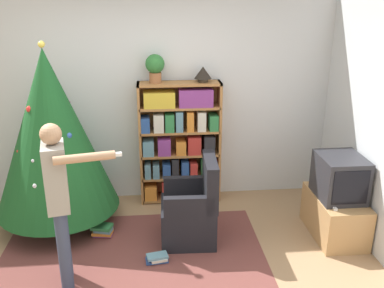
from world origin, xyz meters
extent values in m
plane|color=#9E7A56|center=(0.00, 0.00, 0.00)|extent=(14.00, 14.00, 0.00)
cube|color=silver|center=(0.00, 1.87, 1.30)|extent=(8.00, 0.10, 2.60)
cube|color=brown|center=(-0.12, 0.42, 0.00)|extent=(2.65, 1.73, 0.01)
cube|color=#A8703D|center=(-0.03, 1.67, 0.76)|extent=(0.03, 0.26, 1.51)
cube|color=#A8703D|center=(0.92, 1.67, 0.76)|extent=(0.03, 0.26, 1.51)
cube|color=#A8703D|center=(0.44, 1.67, 1.50)|extent=(0.99, 0.26, 0.03)
cube|color=#A8703D|center=(0.44, 1.79, 0.76)|extent=(0.99, 0.01, 1.51)
cube|color=#A8703D|center=(0.44, 1.67, 0.03)|extent=(0.96, 0.26, 0.03)
cube|color=orange|center=(0.07, 1.64, 0.13)|extent=(0.15, 0.20, 0.18)
cube|color=#B22D28|center=(0.28, 1.66, 0.16)|extent=(0.13, 0.24, 0.24)
cube|color=#284C93|center=(0.44, 1.63, 0.14)|extent=(0.16, 0.19, 0.19)
cube|color=gold|center=(0.62, 1.64, 0.15)|extent=(0.16, 0.21, 0.20)
cube|color=gold|center=(0.81, 1.63, 0.16)|extent=(0.14, 0.19, 0.22)
cube|color=#A8703D|center=(0.44, 1.67, 0.33)|extent=(0.96, 0.26, 0.03)
cube|color=#5B899E|center=(0.04, 1.64, 0.43)|extent=(0.07, 0.21, 0.18)
cube|color=#5B899E|center=(0.14, 1.64, 0.43)|extent=(0.08, 0.21, 0.17)
cube|color=#284C93|center=(0.27, 1.63, 0.43)|extent=(0.10, 0.19, 0.18)
cube|color=#232328|center=(0.38, 1.66, 0.46)|extent=(0.08, 0.24, 0.24)
cube|color=#284C93|center=(0.50, 1.66, 0.44)|extent=(0.09, 0.24, 0.20)
cube|color=#B22D28|center=(0.61, 1.65, 0.43)|extent=(0.09, 0.22, 0.18)
cube|color=#2D7A42|center=(0.75, 1.65, 0.46)|extent=(0.09, 0.22, 0.24)
cube|color=#B22D28|center=(0.85, 1.64, 0.45)|extent=(0.09, 0.21, 0.23)
cube|color=#A8703D|center=(0.44, 1.67, 0.62)|extent=(0.96, 0.26, 0.03)
cube|color=#5B899E|center=(0.06, 1.65, 0.73)|extent=(0.13, 0.21, 0.19)
cube|color=#843889|center=(0.25, 1.65, 0.74)|extent=(0.15, 0.23, 0.21)
cube|color=orange|center=(0.45, 1.64, 0.72)|extent=(0.12, 0.20, 0.17)
cube|color=#B22D28|center=(0.61, 1.64, 0.75)|extent=(0.16, 0.21, 0.22)
cube|color=#232328|center=(0.80, 1.66, 0.75)|extent=(0.13, 0.24, 0.22)
cube|color=#A8703D|center=(0.44, 1.67, 0.92)|extent=(0.96, 0.26, 0.03)
cube|color=#284C93|center=(0.03, 1.65, 1.02)|extent=(0.10, 0.21, 0.18)
cube|color=beige|center=(0.19, 1.65, 1.04)|extent=(0.12, 0.22, 0.21)
cube|color=#2D7A42|center=(0.32, 1.63, 1.04)|extent=(0.11, 0.19, 0.21)
cube|color=#5B899E|center=(0.44, 1.64, 1.06)|extent=(0.08, 0.20, 0.24)
cube|color=orange|center=(0.56, 1.65, 1.05)|extent=(0.08, 0.23, 0.24)
cube|color=beige|center=(0.70, 1.65, 1.05)|extent=(0.10, 0.22, 0.23)
cube|color=#2D7A42|center=(0.85, 1.64, 1.03)|extent=(0.10, 0.20, 0.19)
cube|color=#A8703D|center=(0.44, 1.67, 1.21)|extent=(0.96, 0.26, 0.03)
cube|color=gold|center=(0.21, 1.65, 1.32)|extent=(0.36, 0.23, 0.18)
cube|color=#843889|center=(0.63, 1.65, 1.33)|extent=(0.40, 0.23, 0.21)
cube|color=tan|center=(2.05, 0.67, 0.23)|extent=(0.47, 0.81, 0.46)
cube|color=#28282D|center=(2.05, 0.67, 0.69)|extent=(0.44, 0.52, 0.46)
cube|color=black|center=(2.05, 0.41, 0.69)|extent=(0.36, 0.01, 0.36)
cube|color=white|center=(1.91, 0.43, 0.47)|extent=(0.04, 0.12, 0.02)
cylinder|color=#4C3323|center=(-0.95, 1.19, 0.05)|extent=(0.36, 0.36, 0.10)
cylinder|color=brown|center=(-0.95, 1.19, 0.16)|extent=(0.08, 0.08, 0.12)
cone|color=#195123|center=(-0.95, 1.19, 1.10)|extent=(1.33, 1.33, 1.77)
sphere|color=red|center=(-1.25, 0.98, 0.97)|extent=(0.05, 0.05, 0.05)
sphere|color=#335BB2|center=(-0.73, 0.97, 1.13)|extent=(0.06, 0.06, 0.06)
sphere|color=silver|center=(-1.06, 0.74, 0.69)|extent=(0.06, 0.06, 0.06)
sphere|color=red|center=(-1.32, 1.51, 0.62)|extent=(0.05, 0.05, 0.05)
sphere|color=red|center=(-1.11, 1.05, 1.40)|extent=(0.07, 0.07, 0.07)
sphere|color=#B74C93|center=(-1.26, 1.18, 1.12)|extent=(0.04, 0.04, 0.04)
sphere|color=#B74C93|center=(-0.77, 1.30, 1.39)|extent=(0.05, 0.05, 0.05)
sphere|color=#B74C93|center=(-0.78, 1.35, 1.32)|extent=(0.05, 0.05, 0.05)
sphere|color=red|center=(-1.24, 1.66, 0.45)|extent=(0.05, 0.05, 0.05)
sphere|color=silver|center=(-1.07, 0.83, 0.92)|extent=(0.05, 0.05, 0.05)
sphere|color=#E5CC4C|center=(-0.95, 1.19, 2.02)|extent=(0.07, 0.07, 0.07)
cube|color=black|center=(0.46, 0.72, 0.21)|extent=(0.58, 0.58, 0.42)
cube|color=black|center=(0.69, 0.72, 0.67)|extent=(0.14, 0.56, 0.50)
cube|color=black|center=(0.47, 0.96, 0.52)|extent=(0.51, 0.10, 0.20)
cube|color=black|center=(0.45, 0.48, 0.52)|extent=(0.51, 0.10, 0.20)
cylinder|color=#38425B|center=(-0.71, 0.20, 0.38)|extent=(0.11, 0.11, 0.77)
cylinder|color=#38425B|center=(-0.68, 0.02, 0.38)|extent=(0.11, 0.11, 0.77)
cube|color=gray|center=(-0.70, 0.11, 1.06)|extent=(0.24, 0.35, 0.58)
cylinder|color=tan|center=(-0.74, 0.30, 1.03)|extent=(0.07, 0.07, 0.46)
cylinder|color=tan|center=(-0.42, -0.04, 1.27)|extent=(0.48, 0.16, 0.07)
cube|color=white|center=(-0.18, 0.01, 1.27)|extent=(0.11, 0.06, 0.03)
sphere|color=tan|center=(-0.70, 0.11, 1.43)|extent=(0.18, 0.18, 0.18)
cylinder|color=#935B38|center=(0.17, 1.67, 1.57)|extent=(0.14, 0.14, 0.12)
sphere|color=#2D7033|center=(0.17, 1.67, 1.73)|extent=(0.22, 0.22, 0.22)
cylinder|color=#473828|center=(0.72, 1.67, 1.53)|extent=(0.12, 0.12, 0.04)
cone|color=black|center=(0.72, 1.67, 1.62)|extent=(0.20, 0.20, 0.14)
cube|color=#843889|center=(-0.46, 0.87, 0.01)|extent=(0.21, 0.13, 0.03)
cube|color=orange|center=(-0.46, 0.86, 0.05)|extent=(0.23, 0.17, 0.03)
cube|color=#5B899E|center=(-0.45, 0.86, 0.08)|extent=(0.21, 0.16, 0.04)
cube|color=#2D7A42|center=(-0.46, 0.87, 0.11)|extent=(0.24, 0.20, 0.03)
cube|color=#284C93|center=(0.12, 0.35, 0.01)|extent=(0.23, 0.14, 0.03)
cube|color=beige|center=(0.14, 0.34, 0.04)|extent=(0.18, 0.16, 0.03)
cube|color=#5B899E|center=(0.13, 0.34, 0.07)|extent=(0.22, 0.16, 0.03)
camera|label=1|loc=(0.14, -3.24, 2.53)|focal=40.00mm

